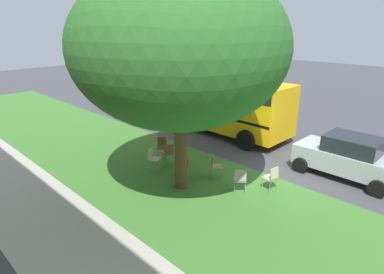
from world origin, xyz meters
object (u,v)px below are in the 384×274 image
at_px(chair_5, 162,145).
at_px(parked_car, 348,156).
at_px(chair_2, 153,157).
at_px(chair_4, 183,163).
at_px(chair_0, 240,178).
at_px(street_tree, 179,49).
at_px(chair_6, 215,165).
at_px(school_bus, 202,96).
at_px(chair_1, 272,176).
at_px(chair_3, 168,152).

distance_m(chair_5, parked_car, 7.54).
bearing_deg(chair_2, chair_4, -161.84).
bearing_deg(chair_0, street_tree, 33.99).
bearing_deg(chair_4, parked_car, -136.22).
bearing_deg(chair_0, chair_6, -11.25).
bearing_deg(chair_2, chair_0, -166.15).
distance_m(chair_0, chair_6, 1.41).
relative_size(chair_2, chair_5, 1.00).
distance_m(chair_5, school_bus, 5.02).
xyz_separation_m(street_tree, chair_1, (-2.43, -2.09, -4.32)).
bearing_deg(street_tree, chair_3, -28.67).
relative_size(chair_5, school_bus, 0.08).
height_order(chair_2, chair_5, same).
xyz_separation_m(chair_3, school_bus, (2.64, -4.89, 1.24)).
bearing_deg(chair_2, school_bus, -65.33).
bearing_deg(parked_car, chair_3, 34.72).
xyz_separation_m(chair_4, school_bus, (3.91, -5.21, 1.24)).
distance_m(chair_5, chair_6, 3.05).
bearing_deg(chair_3, chair_5, -24.72).
height_order(chair_1, chair_5, same).
bearing_deg(chair_5, school_bus, -68.10).
xyz_separation_m(chair_0, chair_4, (2.34, 0.47, 0.00)).
bearing_deg(chair_0, chair_1, -127.11).
xyz_separation_m(parked_car, school_bus, (8.42, -0.89, 0.92)).
xyz_separation_m(chair_5, school_bus, (1.81, -4.51, 1.24)).
xyz_separation_m(street_tree, chair_5, (2.69, -1.40, -4.32)).
height_order(street_tree, parked_car, street_tree).
height_order(street_tree, school_bus, street_tree).
xyz_separation_m(street_tree, chair_6, (-0.36, -1.45, -4.32)).
relative_size(chair_3, chair_5, 1.00).
bearing_deg(chair_6, school_bus, -42.55).
bearing_deg(chair_4, chair_1, -155.46).
height_order(chair_1, chair_3, same).
height_order(street_tree, chair_0, street_tree).
height_order(parked_car, school_bus, school_bus).
relative_size(chair_0, chair_5, 1.00).
height_order(street_tree, chair_2, street_tree).
distance_m(chair_1, parked_car, 3.30).
xyz_separation_m(chair_0, chair_2, (3.66, 0.90, 0.00)).
height_order(chair_0, school_bus, school_bus).
xyz_separation_m(chair_3, chair_5, (0.83, -0.38, 0.00)).
height_order(chair_4, parked_car, parked_car).
xyz_separation_m(chair_0, parked_car, (-2.17, -3.85, 0.32)).
bearing_deg(chair_1, chair_4, 24.54).
height_order(chair_3, chair_6, same).
height_order(chair_3, chair_5, same).
bearing_deg(chair_6, chair_2, 27.40).
bearing_deg(street_tree, parked_car, -127.88).
xyz_separation_m(chair_3, chair_4, (-1.27, 0.32, 0.00)).
bearing_deg(chair_1, chair_2, 22.66).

